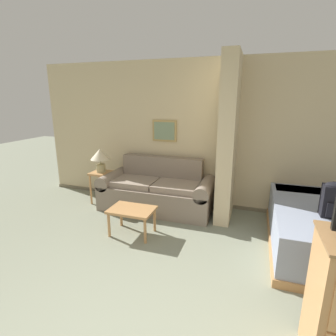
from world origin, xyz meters
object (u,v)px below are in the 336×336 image
Objects in this scene: bed at (333,230)px; coffee_table at (132,212)px; table_lamp at (100,156)px; couch at (157,191)px.

coffee_table is at bearing -171.15° from bed.
couch is at bearing 3.46° from table_lamp.
bed is (2.64, -0.59, -0.03)m from couch.
table_lamp is at bearing -176.54° from couch.
bed is (2.65, 0.41, -0.05)m from coffee_table.
table_lamp is 0.23× the size of bed.
couch reaches higher than bed.
couch is 4.55× the size of table_lamp.
bed is at bearing -12.52° from couch.
table_lamp is (-1.08, 0.93, 0.56)m from coffee_table.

